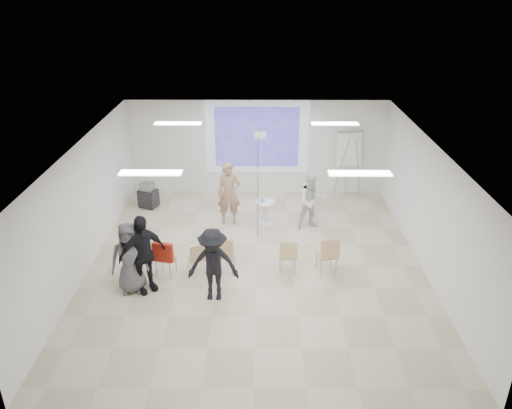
{
  "coord_description": "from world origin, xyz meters",
  "views": [
    {
      "loc": [
        0.08,
        -10.39,
        6.4
      ],
      "look_at": [
        0.0,
        0.8,
        1.25
      ],
      "focal_mm": 35.0,
      "sensor_mm": 36.0,
      "label": 1
    }
  ],
  "objects_px": {
    "av_cart": "(148,196)",
    "audience_outer": "(129,254)",
    "audience_mid": "(213,260)",
    "chair_left_inner": "(197,256)",
    "player_left": "(229,190)",
    "chair_right_inner": "(288,254)",
    "chair_far_left": "(142,256)",
    "flipchart_easel": "(349,149)",
    "player_right": "(312,198)",
    "chair_right_far": "(328,253)",
    "audience_left": "(142,249)",
    "chair_left_mid": "(164,256)",
    "chair_center": "(225,252)",
    "pedestal_table": "(265,211)",
    "laptop": "(196,256)"
  },
  "relations": [
    {
      "from": "chair_right_inner",
      "to": "av_cart",
      "type": "height_order",
      "value": "chair_right_inner"
    },
    {
      "from": "chair_far_left",
      "to": "chair_right_inner",
      "type": "relative_size",
      "value": 1.12
    },
    {
      "from": "audience_left",
      "to": "av_cart",
      "type": "xyz_separation_m",
      "value": [
        -0.82,
        4.4,
        -0.69
      ]
    },
    {
      "from": "pedestal_table",
      "to": "laptop",
      "type": "bearing_deg",
      "value": -122.78
    },
    {
      "from": "audience_outer",
      "to": "player_left",
      "type": "bearing_deg",
      "value": 49.53
    },
    {
      "from": "audience_outer",
      "to": "flipchart_easel",
      "type": "bearing_deg",
      "value": 33.62
    },
    {
      "from": "chair_left_inner",
      "to": "chair_right_far",
      "type": "height_order",
      "value": "chair_right_far"
    },
    {
      "from": "player_right",
      "to": "chair_right_inner",
      "type": "relative_size",
      "value": 2.02
    },
    {
      "from": "chair_far_left",
      "to": "chair_left_mid",
      "type": "xyz_separation_m",
      "value": [
        0.49,
        0.08,
        -0.04
      ]
    },
    {
      "from": "chair_far_left",
      "to": "chair_right_far",
      "type": "distance_m",
      "value": 4.28
    },
    {
      "from": "player_left",
      "to": "av_cart",
      "type": "relative_size",
      "value": 2.6
    },
    {
      "from": "pedestal_table",
      "to": "audience_left",
      "type": "bearing_deg",
      "value": -129.29
    },
    {
      "from": "chair_right_inner",
      "to": "audience_left",
      "type": "bearing_deg",
      "value": -170.78
    },
    {
      "from": "laptop",
      "to": "flipchart_easel",
      "type": "height_order",
      "value": "flipchart_easel"
    },
    {
      "from": "player_left",
      "to": "chair_right_far",
      "type": "bearing_deg",
      "value": -56.39
    },
    {
      "from": "audience_left",
      "to": "chair_left_mid",
      "type": "bearing_deg",
      "value": 21.93
    },
    {
      "from": "chair_center",
      "to": "av_cart",
      "type": "relative_size",
      "value": 1.19
    },
    {
      "from": "chair_far_left",
      "to": "flipchart_easel",
      "type": "relative_size",
      "value": 0.46
    },
    {
      "from": "chair_left_inner",
      "to": "flipchart_easel",
      "type": "height_order",
      "value": "flipchart_easel"
    },
    {
      "from": "chair_right_inner",
      "to": "flipchart_easel",
      "type": "xyz_separation_m",
      "value": [
        2.08,
        4.57,
        1.05
      ]
    },
    {
      "from": "chair_left_inner",
      "to": "laptop",
      "type": "bearing_deg",
      "value": 84.86
    },
    {
      "from": "chair_left_inner",
      "to": "chair_right_inner",
      "type": "xyz_separation_m",
      "value": [
        2.12,
        0.07,
        0.04
      ]
    },
    {
      "from": "player_right",
      "to": "av_cart",
      "type": "xyz_separation_m",
      "value": [
        -4.78,
        1.3,
        -0.52
      ]
    },
    {
      "from": "chair_left_inner",
      "to": "chair_right_inner",
      "type": "relative_size",
      "value": 0.91
    },
    {
      "from": "chair_right_far",
      "to": "chair_left_inner",
      "type": "bearing_deg",
      "value": 169.09
    },
    {
      "from": "chair_right_inner",
      "to": "audience_left",
      "type": "height_order",
      "value": "audience_left"
    },
    {
      "from": "chair_far_left",
      "to": "chair_left_inner",
      "type": "height_order",
      "value": "chair_far_left"
    },
    {
      "from": "player_right",
      "to": "chair_right_inner",
      "type": "height_order",
      "value": "player_right"
    },
    {
      "from": "flipchart_easel",
      "to": "chair_right_far",
      "type": "bearing_deg",
      "value": -113.44
    },
    {
      "from": "audience_mid",
      "to": "chair_left_inner",
      "type": "bearing_deg",
      "value": 117.35
    },
    {
      "from": "chair_left_inner",
      "to": "flipchart_easel",
      "type": "relative_size",
      "value": 0.37
    },
    {
      "from": "chair_right_inner",
      "to": "av_cart",
      "type": "xyz_separation_m",
      "value": [
        -4.02,
        3.67,
        -0.16
      ]
    },
    {
      "from": "laptop",
      "to": "audience_left",
      "type": "xyz_separation_m",
      "value": [
        -1.05,
        -0.75,
        0.62
      ]
    },
    {
      "from": "chair_left_inner",
      "to": "audience_mid",
      "type": "relative_size",
      "value": 0.42
    },
    {
      "from": "chair_far_left",
      "to": "audience_outer",
      "type": "xyz_separation_m",
      "value": [
        -0.14,
        -0.5,
        0.34
      ]
    },
    {
      "from": "flipchart_easel",
      "to": "av_cart",
      "type": "distance_m",
      "value": 6.29
    },
    {
      "from": "chair_left_mid",
      "to": "audience_mid",
      "type": "relative_size",
      "value": 0.48
    },
    {
      "from": "audience_outer",
      "to": "audience_mid",
      "type": "bearing_deg",
      "value": -18.61
    },
    {
      "from": "chair_right_inner",
      "to": "chair_center",
      "type": "bearing_deg",
      "value": 176.67
    },
    {
      "from": "chair_left_inner",
      "to": "chair_far_left",
      "type": "bearing_deg",
      "value": 164.91
    },
    {
      "from": "chair_right_far",
      "to": "laptop",
      "type": "distance_m",
      "value": 3.07
    },
    {
      "from": "pedestal_table",
      "to": "chair_right_far",
      "type": "xyz_separation_m",
      "value": [
        1.43,
        -2.61,
        0.17
      ]
    },
    {
      "from": "chair_far_left",
      "to": "chair_right_far",
      "type": "xyz_separation_m",
      "value": [
        4.27,
        0.19,
        -0.01
      ]
    },
    {
      "from": "chair_left_mid",
      "to": "chair_center",
      "type": "bearing_deg",
      "value": 20.64
    },
    {
      "from": "player_left",
      "to": "audience_mid",
      "type": "bearing_deg",
      "value": -100.88
    },
    {
      "from": "chair_left_mid",
      "to": "chair_right_far",
      "type": "xyz_separation_m",
      "value": [
        3.79,
        0.11,
        0.03
      ]
    },
    {
      "from": "audience_outer",
      "to": "flipchart_easel",
      "type": "height_order",
      "value": "flipchart_easel"
    },
    {
      "from": "pedestal_table",
      "to": "audience_outer",
      "type": "xyz_separation_m",
      "value": [
        -2.98,
        -3.3,
        0.53
      ]
    },
    {
      "from": "av_cart",
      "to": "audience_outer",
      "type": "bearing_deg",
      "value": -62.91
    },
    {
      "from": "chair_far_left",
      "to": "chair_left_mid",
      "type": "distance_m",
      "value": 0.49
    }
  ]
}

